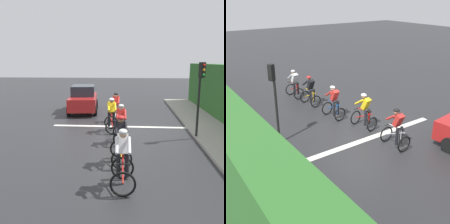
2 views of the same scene
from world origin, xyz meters
The scene contains 9 objects.
ground_plane centered at (0.00, 0.00, 0.00)m, with size 80.00×80.00×0.00m, color #28282B.
road_marking_stop_line centered at (0.00, -1.01, 0.00)m, with size 7.00×0.30×0.01m, color silver.
cyclist_lead centered at (-0.42, 5.54, 0.80)m, with size 0.73×1.11×1.66m.
cyclist_second centered at (-0.28, 3.88, 0.80)m, with size 0.80×1.15×1.66m.
cyclist_mid centered at (-0.20, 1.68, 0.80)m, with size 0.77×1.13×1.66m.
cyclist_fourth centered at (0.33, -0.06, 0.80)m, with size 0.84×1.17×1.66m.
cyclist_trailing centered at (0.24, -2.16, 0.80)m, with size 0.70×1.10×1.66m.
car_red centered at (2.63, -4.91, 0.87)m, with size 2.23×4.27×1.76m.
traffic_light_near_crossing centered at (-3.54, 0.90, 2.22)m, with size 0.27×0.30×3.34m.
Camera 1 is at (-0.64, 12.08, 3.40)m, focal length 41.26 mm.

